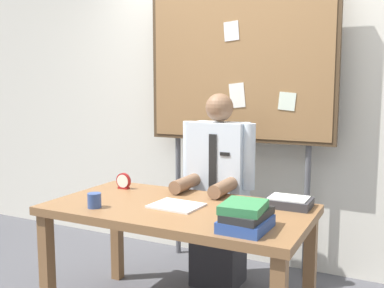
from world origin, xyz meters
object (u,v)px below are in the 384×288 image
(person, at_px, (218,198))
(book_stack, at_px, (246,217))
(open_notebook, at_px, (176,205))
(paper_tray, at_px, (289,202))
(desk_clock, at_px, (123,182))
(coffee_mug, at_px, (94,200))
(bulletin_board, at_px, (238,67))
(desk, at_px, (178,220))

(person, xyz_separation_m, book_stack, (0.51, -0.85, 0.15))
(open_notebook, bearing_deg, paper_tray, 26.11)
(person, distance_m, desk_clock, 0.69)
(coffee_mug, height_order, paper_tray, coffee_mug)
(book_stack, xyz_separation_m, open_notebook, (-0.51, 0.22, -0.06))
(person, xyz_separation_m, open_notebook, (-0.00, -0.63, 0.09))
(desk_clock, relative_size, coffee_mug, 1.27)
(bulletin_board, bearing_deg, open_notebook, -90.27)
(desk, height_order, coffee_mug, coffee_mug)
(book_stack, height_order, desk_clock, book_stack)
(desk_clock, bearing_deg, book_stack, -23.56)
(person, distance_m, bulletin_board, 1.02)
(coffee_mug, bearing_deg, desk_clock, 105.67)
(desk, height_order, book_stack, book_stack)
(paper_tray, bearing_deg, person, 150.61)
(desk, distance_m, bulletin_board, 1.37)
(bulletin_board, distance_m, desk_clock, 1.24)
(open_notebook, height_order, desk_clock, desk_clock)
(bulletin_board, relative_size, coffee_mug, 25.68)
(coffee_mug, relative_size, paper_tray, 0.33)
(desk, bearing_deg, bulletin_board, 89.99)
(desk, xyz_separation_m, open_notebook, (-0.00, -0.02, 0.10))
(book_stack, distance_m, coffee_mug, 0.93)
(book_stack, height_order, open_notebook, book_stack)
(open_notebook, xyz_separation_m, coffee_mug, (-0.41, -0.24, 0.04))
(desk, height_order, desk_clock, desk_clock)
(book_stack, bearing_deg, person, 120.94)
(person, relative_size, paper_tray, 5.38)
(person, xyz_separation_m, bulletin_board, (0.00, 0.37, 0.95))
(bulletin_board, height_order, open_notebook, bulletin_board)
(bulletin_board, xyz_separation_m, desk_clock, (-0.55, -0.76, -0.81))
(open_notebook, bearing_deg, bulletin_board, 89.73)
(desk, distance_m, person, 0.61)
(desk, height_order, person, person)
(bulletin_board, xyz_separation_m, paper_tray, (0.60, -0.71, -0.83))
(book_stack, bearing_deg, desk_clock, 156.44)
(open_notebook, height_order, paper_tray, paper_tray)
(book_stack, bearing_deg, bulletin_board, 112.57)
(book_stack, bearing_deg, desk, 154.82)
(book_stack, xyz_separation_m, desk_clock, (-1.06, 0.46, -0.02))
(desk_clock, xyz_separation_m, coffee_mug, (0.13, -0.48, -0.01))
(desk, relative_size, desk_clock, 14.00)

